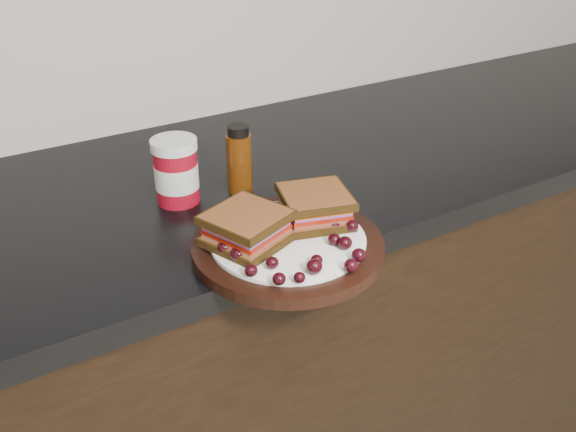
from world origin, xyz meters
name	(u,v)px	position (x,y,z in m)	size (l,w,h in m)	color
base_cabinets	(152,408)	(0.00, 1.70, 0.43)	(3.96, 0.58, 0.86)	black
countertop	(124,214)	(0.00, 1.70, 0.88)	(3.98, 0.60, 0.04)	black
plate	(288,246)	(0.16, 1.43, 0.91)	(0.28, 0.28, 0.02)	black
sandwich_left	(247,228)	(0.11, 1.45, 0.95)	(0.10, 0.10, 0.05)	brown
sandwich_right	(315,206)	(0.22, 1.46, 0.95)	(0.10, 0.10, 0.05)	brown
grape_0	(251,270)	(0.07, 1.37, 0.93)	(0.02, 0.02, 0.02)	black
grape_1	(272,263)	(0.10, 1.38, 0.93)	(0.02, 0.02, 0.02)	black
grape_2	(279,279)	(0.09, 1.34, 0.93)	(0.02, 0.02, 0.02)	black
grape_3	(299,277)	(0.12, 1.33, 0.93)	(0.02, 0.02, 0.01)	black
grape_4	(314,266)	(0.15, 1.34, 0.93)	(0.02, 0.02, 0.02)	black
grape_5	(317,260)	(0.16, 1.35, 0.93)	(0.02, 0.02, 0.02)	black
grape_6	(351,265)	(0.19, 1.32, 0.93)	(0.02, 0.02, 0.02)	black
grape_7	(359,255)	(0.21, 1.33, 0.93)	(0.02, 0.02, 0.02)	black
grape_8	(345,243)	(0.21, 1.37, 0.93)	(0.02, 0.02, 0.02)	black
grape_9	(334,239)	(0.21, 1.38, 0.93)	(0.02, 0.02, 0.02)	black
grape_10	(352,226)	(0.25, 1.40, 0.93)	(0.02, 0.02, 0.02)	black
grape_11	(334,225)	(0.23, 1.41, 0.93)	(0.02, 0.02, 0.02)	black
grape_12	(335,219)	(0.24, 1.43, 0.93)	(0.02, 0.02, 0.02)	black
grape_13	(322,205)	(0.25, 1.48, 0.93)	(0.02, 0.02, 0.02)	black
grape_14	(300,209)	(0.21, 1.48, 0.93)	(0.02, 0.02, 0.01)	black
grape_15	(258,223)	(0.14, 1.48, 0.93)	(0.02, 0.02, 0.02)	black
grape_16	(239,235)	(0.10, 1.46, 0.93)	(0.02, 0.02, 0.02)	black
grape_17	(243,237)	(0.10, 1.45, 0.93)	(0.02, 0.02, 0.02)	black
grape_18	(225,248)	(0.06, 1.44, 0.93)	(0.02, 0.02, 0.02)	black
grape_19	(238,254)	(0.07, 1.42, 0.93)	(0.02, 0.02, 0.02)	black
grape_20	(259,232)	(0.13, 1.45, 0.93)	(0.02, 0.02, 0.02)	black
grape_21	(247,242)	(0.10, 1.44, 0.93)	(0.02, 0.02, 0.02)	black
grape_22	(246,246)	(0.09, 1.43, 0.93)	(0.01, 0.01, 0.01)	black
condiment_jar	(176,171)	(0.08, 1.66, 0.96)	(0.08, 0.08, 0.11)	maroon
oil_bottle	(239,159)	(0.19, 1.64, 0.96)	(0.04, 0.04, 0.12)	#4A2207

